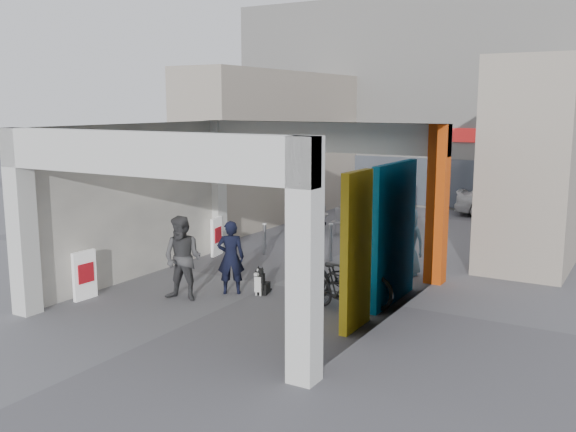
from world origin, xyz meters
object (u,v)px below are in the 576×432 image
Objects in this scene: man_back_turned at (183,259)px; bicycle_rear at (338,289)px; man_with_dog at (231,257)px; man_elderly at (408,242)px; man_crates at (402,199)px; bicycle_front at (345,278)px; white_van at (510,200)px; border_collie at (261,283)px; produce_stand at (306,221)px; cafe_set at (318,225)px.

man_back_turned is 1.17× the size of bicycle_rear.
man_elderly reaches higher than man_with_dog.
bicycle_rear is at bearing 126.47° from man_crates.
man_elderly is at bearing -161.54° from man_with_dog.
bicycle_front is at bearing 14.77° from man_back_turned.
bicycle_front is 11.90m from white_van.
white_van reaches higher than bicycle_rear.
man_elderly is 0.43× the size of white_van.
white_van is at bearing 63.95° from border_collie.
man_elderly is (3.25, 4.13, -0.07)m from man_back_turned.
border_collie is 0.39× the size of man_elderly.
produce_stand is 0.72× the size of man_with_dog.
cafe_set is at bearing -13.04° from produce_stand.
cafe_set reaches higher than produce_stand.
man_crates is 0.85× the size of bicycle_front.
man_back_turned reaches higher than bicycle_front.
cafe_set is 6.95m from bicycle_front.
man_back_turned is 0.82× the size of bicycle_front.
produce_stand is at bearing 51.43° from bicycle_rear.
produce_stand is at bearing 38.27° from bicycle_front.
man_with_dog reaches higher than bicycle_rear.
man_back_turned is at bearing -121.64° from man_elderly.
cafe_set is 6.55m from man_with_dog.
man_crates is (0.92, 9.91, 0.02)m from man_back_turned.
man_with_dog reaches higher than white_van.
produce_stand is at bearing 68.77° from man_crates.
border_collie is 0.29× the size of bicycle_front.
man_back_turned reaches higher than man_with_dog.
bicycle_rear is at bearing -20.49° from border_collie.
bicycle_rear is (3.03, 0.91, -0.42)m from man_back_turned.
man_crates is 4.34m from white_van.
man_with_dog reaches higher than cafe_set.
bicycle_front reaches higher than bicycle_rear.
white_van is at bearing -106.10° from man_crates.
bicycle_front is at bearing -57.91° from cafe_set.
produce_stand is 0.54× the size of bicycle_front.
bicycle_rear reaches higher than produce_stand.
white_van is (3.10, 12.40, -0.15)m from man_with_dog.
border_collie is 0.40× the size of man_with_dog.
bicycle_rear is at bearing -166.71° from bicycle_front.
man_crates is 1.20× the size of bicycle_rear.
man_with_dog is at bearing -78.49° from cafe_set.
man_elderly is at bearing -2.57° from bicycle_front.
white_van reaches higher than produce_stand.
man_with_dog is at bearing 111.03° from man_crates.
border_collie is 8.83m from man_crates.
man_with_dog is 2.45m from bicycle_front.
produce_stand is at bearing 149.46° from man_elderly.
cafe_set is at bearing 35.73° from bicycle_front.
produce_stand is at bearing 150.81° from cafe_set.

